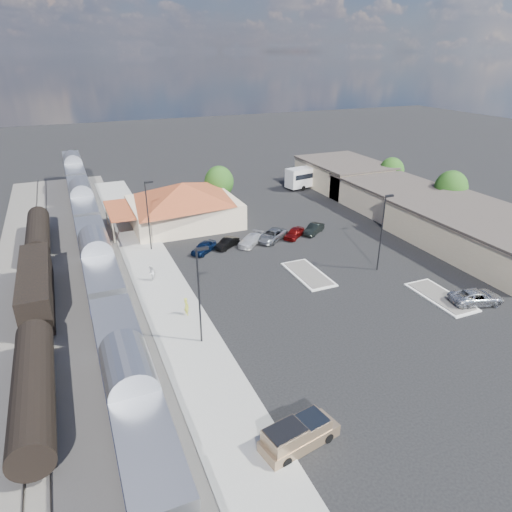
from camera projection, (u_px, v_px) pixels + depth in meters
name	position (u px, v px, depth m)	size (l,w,h in m)	color
ground	(284.00, 289.00, 48.69)	(280.00, 280.00, 0.00)	black
railbed	(71.00, 293.00, 47.88)	(16.00, 100.00, 0.12)	#4C4944
platform	(161.00, 285.00, 49.40)	(5.50, 92.00, 0.18)	gray
passenger_train	(99.00, 271.00, 46.25)	(3.00, 104.00, 5.55)	silver
freight_cars	(37.00, 288.00, 44.86)	(2.80, 46.00, 4.00)	black
station_depot	(183.00, 203.00, 65.92)	(18.35, 12.24, 6.20)	#C4B08F
buildings_east	(407.00, 201.00, 69.75)	(14.40, 51.40, 4.80)	#C6B28C
traffic_island_south	(308.00, 274.00, 51.76)	(3.30, 7.50, 0.21)	silver
traffic_island_north	(441.00, 297.00, 46.94)	(3.30, 7.50, 0.21)	silver
lamp_plat_s	(200.00, 288.00, 37.57)	(1.08, 0.25, 9.00)	black
lamp_plat_n	(148.00, 210.00, 56.04)	(1.08, 0.25, 9.00)	black
lamp_lot	(383.00, 227.00, 50.83)	(1.08, 0.25, 9.00)	black
tree_east_b	(451.00, 188.00, 69.19)	(4.94, 4.94, 6.96)	#382314
tree_east_c	(391.00, 171.00, 81.12)	(4.41, 4.41, 6.21)	#382314
tree_depot	(219.00, 182.00, 73.30)	(4.71, 4.71, 6.63)	#382314
pickup_truck	(300.00, 434.00, 29.07)	(5.57, 2.90, 1.83)	#9D8060
suv	(476.00, 297.00, 45.60)	(2.47, 5.36, 1.49)	#AEB1B6
coach_bus	(315.00, 175.00, 85.10)	(12.31, 4.72, 3.86)	white
person_a	(186.00, 306.00, 43.28)	(0.66, 0.44, 1.82)	gold
person_b	(151.00, 273.00, 49.74)	(0.89, 0.70, 1.84)	silver
parked_car_a	(204.00, 247.00, 57.32)	(1.65, 4.09, 1.39)	#0C1D40
parked_car_b	(227.00, 243.00, 58.74)	(1.34, 3.85, 1.27)	black
parked_car_c	(251.00, 240.00, 59.62)	(1.88, 4.62, 1.34)	white
parked_car_d	(272.00, 235.00, 61.00)	(2.39, 5.18, 1.44)	gray
parked_car_e	(294.00, 233.00, 61.90)	(1.62, 4.02, 1.37)	maroon
parked_car_f	(314.00, 229.00, 63.30)	(1.44, 4.12, 1.36)	black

